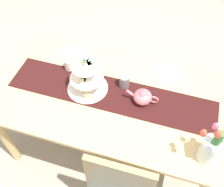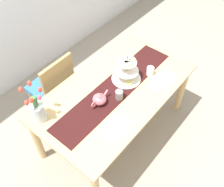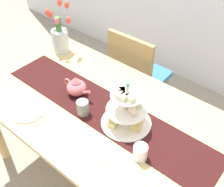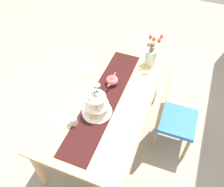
% 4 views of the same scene
% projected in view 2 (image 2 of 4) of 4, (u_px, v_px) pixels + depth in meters
% --- Properties ---
extents(ground_plane, '(8.00, 8.00, 0.00)m').
position_uv_depth(ground_plane, '(115.00, 130.00, 3.14)').
color(ground_plane, gray).
extents(dining_table, '(1.68, 0.94, 0.74)m').
position_uv_depth(dining_table, '(115.00, 95.00, 2.66)').
color(dining_table, tan).
rests_on(dining_table, ground_plane).
extents(chair_left, '(0.43, 0.43, 0.91)m').
position_uv_depth(chair_left, '(54.00, 86.00, 2.94)').
color(chair_left, '#9C8254').
rests_on(chair_left, ground_plane).
extents(table_runner, '(1.53, 0.31, 0.00)m').
position_uv_depth(table_runner, '(115.00, 89.00, 2.59)').
color(table_runner, black).
rests_on(table_runner, dining_table).
extents(tiered_cake_stand, '(0.30, 0.30, 0.30)m').
position_uv_depth(tiered_cake_stand, '(127.00, 71.00, 2.60)').
color(tiered_cake_stand, beige).
rests_on(tiered_cake_stand, table_runner).
extents(teapot, '(0.24, 0.13, 0.14)m').
position_uv_depth(teapot, '(99.00, 99.00, 2.42)').
color(teapot, '#D66B75').
rests_on(teapot, table_runner).
extents(tulip_vase, '(0.20, 0.16, 0.40)m').
position_uv_depth(tulip_vase, '(37.00, 110.00, 2.26)').
color(tulip_vase, silver).
rests_on(tulip_vase, dining_table).
extents(dinner_plate_left, '(0.23, 0.23, 0.01)m').
position_uv_depth(dinner_plate_left, '(117.00, 129.00, 2.27)').
color(dinner_plate_left, white).
rests_on(dinner_plate_left, dining_table).
extents(fork_left, '(0.03, 0.15, 0.01)m').
position_uv_depth(fork_left, '(106.00, 140.00, 2.20)').
color(fork_left, silver).
rests_on(fork_left, dining_table).
extents(knife_left, '(0.02, 0.17, 0.01)m').
position_uv_depth(knife_left, '(127.00, 118.00, 2.35)').
color(knife_left, silver).
rests_on(knife_left, dining_table).
extents(dinner_plate_right, '(0.23, 0.23, 0.01)m').
position_uv_depth(dinner_plate_right, '(163.00, 81.00, 2.65)').
color(dinner_plate_right, white).
rests_on(dinner_plate_right, dining_table).
extents(fork_right, '(0.02, 0.15, 0.01)m').
position_uv_depth(fork_right, '(155.00, 89.00, 2.58)').
color(fork_right, silver).
rests_on(fork_right, dining_table).
extents(knife_right, '(0.02, 0.17, 0.01)m').
position_uv_depth(knife_right, '(170.00, 73.00, 2.73)').
color(knife_right, silver).
rests_on(knife_right, dining_table).
extents(mug_grey, '(0.08, 0.08, 0.09)m').
position_uv_depth(mug_grey, '(119.00, 95.00, 2.47)').
color(mug_grey, slate).
rests_on(mug_grey, table_runner).
extents(mug_white_text, '(0.08, 0.08, 0.09)m').
position_uv_depth(mug_white_text, '(150.00, 71.00, 2.69)').
color(mug_white_text, white).
rests_on(mug_white_text, dining_table).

